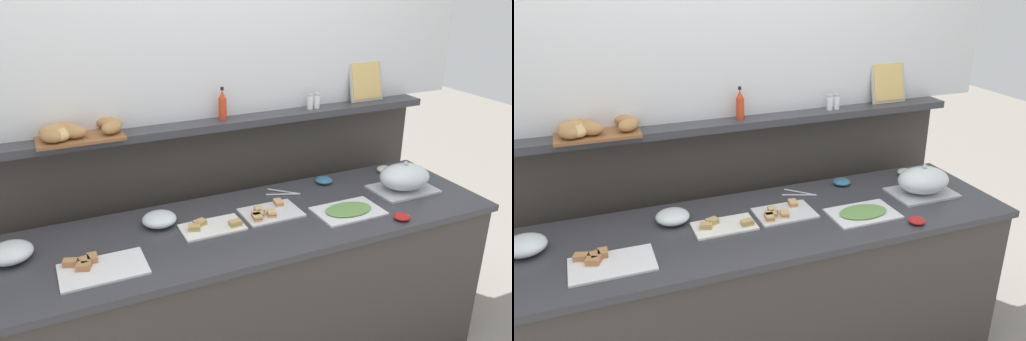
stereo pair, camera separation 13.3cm
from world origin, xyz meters
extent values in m
plane|color=gray|center=(0.00, 0.60, 0.00)|extent=(12.00, 12.00, 0.00)
cube|color=#3D3833|center=(0.00, 0.00, 0.43)|extent=(2.50, 0.68, 0.85)
cube|color=#38383D|center=(0.00, 0.00, 0.87)|extent=(2.54, 0.72, 0.03)
cube|color=#3D3833|center=(0.00, 0.54, 0.62)|extent=(2.69, 0.08, 1.23)
cube|color=#38383D|center=(0.00, 0.49, 1.25)|extent=(2.69, 0.22, 0.04)
cube|color=silver|center=(0.15, 0.04, 0.89)|extent=(0.29, 0.20, 0.01)
cube|color=tan|center=(0.14, 0.00, 0.90)|extent=(0.05, 0.07, 0.01)
cube|color=#B24738|center=(0.14, 0.00, 0.91)|extent=(0.05, 0.07, 0.01)
cube|color=tan|center=(0.14, 0.00, 0.92)|extent=(0.05, 0.07, 0.01)
cube|color=tan|center=(0.05, -0.01, 0.90)|extent=(0.05, 0.06, 0.01)
cube|color=#B24738|center=(0.05, -0.01, 0.91)|extent=(0.05, 0.06, 0.01)
cube|color=tan|center=(0.05, -0.01, 0.92)|extent=(0.05, 0.06, 0.01)
cube|color=tan|center=(0.22, 0.09, 0.90)|extent=(0.05, 0.06, 0.01)
cube|color=#B24738|center=(0.22, 0.09, 0.91)|extent=(0.05, 0.06, 0.01)
cube|color=tan|center=(0.22, 0.09, 0.92)|extent=(0.05, 0.06, 0.01)
cube|color=tan|center=(0.07, 0.01, 0.90)|extent=(0.06, 0.04, 0.01)
cube|color=#B24738|center=(0.07, 0.01, 0.91)|extent=(0.06, 0.04, 0.01)
cube|color=tan|center=(0.07, 0.01, 0.92)|extent=(0.06, 0.04, 0.01)
cube|color=tan|center=(0.10, 0.05, 0.90)|extent=(0.04, 0.06, 0.01)
cube|color=#B24738|center=(0.10, 0.05, 0.91)|extent=(0.04, 0.06, 0.01)
cube|color=tan|center=(0.10, 0.05, 0.92)|extent=(0.04, 0.06, 0.01)
cube|color=white|center=(-0.17, 0.02, 0.89)|extent=(0.29, 0.17, 0.01)
cube|color=tan|center=(-0.22, 0.05, 0.90)|extent=(0.07, 0.06, 0.01)
cube|color=#66994C|center=(-0.22, 0.05, 0.91)|extent=(0.07, 0.06, 0.01)
cube|color=tan|center=(-0.22, 0.05, 0.92)|extent=(0.07, 0.06, 0.01)
cube|color=tan|center=(-0.25, 0.02, 0.90)|extent=(0.07, 0.06, 0.01)
cube|color=#66994C|center=(-0.25, 0.02, 0.91)|extent=(0.07, 0.06, 0.01)
cube|color=tan|center=(-0.25, 0.02, 0.92)|extent=(0.07, 0.06, 0.01)
cube|color=tan|center=(-0.06, -0.02, 0.90)|extent=(0.06, 0.04, 0.01)
cube|color=#66994C|center=(-0.06, -0.02, 0.91)|extent=(0.06, 0.04, 0.01)
cube|color=tan|center=(-0.06, -0.02, 0.92)|extent=(0.06, 0.04, 0.01)
cube|color=white|center=(-0.69, -0.14, 0.89)|extent=(0.35, 0.22, 0.01)
cube|color=#AD7A47|center=(-0.72, -0.06, 0.90)|extent=(0.04, 0.06, 0.01)
cube|color=#D1664C|center=(-0.72, -0.06, 0.91)|extent=(0.04, 0.06, 0.01)
cube|color=#AD7A47|center=(-0.72, -0.06, 0.92)|extent=(0.04, 0.06, 0.01)
cube|color=#AD7A47|center=(-0.76, -0.11, 0.90)|extent=(0.07, 0.06, 0.01)
cube|color=#D1664C|center=(-0.76, -0.11, 0.91)|extent=(0.07, 0.06, 0.01)
cube|color=#AD7A47|center=(-0.76, -0.11, 0.92)|extent=(0.07, 0.06, 0.01)
cube|color=#AD7A47|center=(-0.75, -0.08, 0.90)|extent=(0.05, 0.06, 0.01)
cube|color=#D1664C|center=(-0.75, -0.08, 0.91)|extent=(0.05, 0.06, 0.01)
cube|color=#AD7A47|center=(-0.75, -0.08, 0.92)|extent=(0.05, 0.06, 0.01)
cube|color=#AD7A47|center=(-0.81, -0.06, 0.90)|extent=(0.07, 0.06, 0.01)
cube|color=#D1664C|center=(-0.81, -0.06, 0.91)|extent=(0.07, 0.06, 0.01)
cube|color=#AD7A47|center=(-0.81, -0.06, 0.92)|extent=(0.07, 0.06, 0.01)
cube|color=white|center=(0.51, -0.11, 0.89)|extent=(0.33, 0.22, 0.01)
ellipsoid|color=#66994C|center=(0.51, -0.11, 0.91)|extent=(0.25, 0.16, 0.01)
cube|color=#B7BABF|center=(0.94, -0.01, 0.90)|extent=(0.34, 0.24, 0.01)
ellipsoid|color=silver|center=(0.94, -0.01, 0.97)|extent=(0.29, 0.23, 0.14)
sphere|color=#B7BABF|center=(0.94, -0.01, 1.05)|extent=(0.02, 0.02, 0.02)
ellipsoid|color=silver|center=(-1.03, 0.10, 0.93)|extent=(0.19, 0.19, 0.07)
ellipsoid|color=#E5CC66|center=(-1.03, 0.10, 0.91)|extent=(0.14, 0.14, 0.04)
ellipsoid|color=silver|center=(-0.38, 0.15, 0.92)|extent=(0.16, 0.16, 0.06)
ellipsoid|color=#599959|center=(-0.38, 0.15, 0.91)|extent=(0.13, 0.13, 0.04)
ellipsoid|color=red|center=(0.71, -0.28, 0.90)|extent=(0.08, 0.08, 0.03)
ellipsoid|color=teal|center=(0.59, 0.26, 0.91)|extent=(0.10, 0.10, 0.03)
ellipsoid|color=black|center=(1.16, 0.17, 0.91)|extent=(0.10, 0.10, 0.03)
ellipsoid|color=silver|center=(1.01, 0.25, 0.91)|extent=(0.10, 0.10, 0.03)
cylinder|color=#B7BABF|center=(0.31, 0.21, 0.89)|extent=(0.17, 0.07, 0.01)
cylinder|color=#B7BABF|center=(0.33, 0.24, 0.89)|extent=(0.13, 0.13, 0.01)
sphere|color=#B7BABF|center=(0.39, 0.18, 0.89)|extent=(0.01, 0.01, 0.01)
cylinder|color=red|center=(0.07, 0.46, 1.33)|extent=(0.04, 0.04, 0.12)
cone|color=red|center=(0.07, 0.46, 1.41)|extent=(0.04, 0.04, 0.04)
cylinder|color=black|center=(0.07, 0.46, 1.44)|extent=(0.02, 0.02, 0.02)
cylinder|color=white|center=(0.60, 0.46, 1.31)|extent=(0.03, 0.03, 0.08)
cylinder|color=#B7BABF|center=(0.60, 0.46, 1.35)|extent=(0.03, 0.03, 0.01)
cylinder|color=white|center=(0.65, 0.46, 1.31)|extent=(0.03, 0.03, 0.08)
cylinder|color=#B7BABF|center=(0.65, 0.46, 1.35)|extent=(0.03, 0.03, 0.01)
cube|color=brown|center=(-0.67, 0.46, 1.28)|extent=(0.40, 0.26, 0.02)
ellipsoid|color=#AD7A47|center=(-0.69, 0.41, 1.32)|extent=(0.14, 0.13, 0.06)
ellipsoid|color=#AD7A47|center=(-0.79, 0.39, 1.32)|extent=(0.14, 0.14, 0.06)
ellipsoid|color=#AD7A47|center=(-0.52, 0.50, 1.32)|extent=(0.16, 0.16, 0.06)
ellipsoid|color=#AD7A47|center=(-0.72, 0.47, 1.32)|extent=(0.16, 0.16, 0.06)
ellipsoid|color=tan|center=(-0.74, 0.41, 1.32)|extent=(0.13, 0.16, 0.06)
ellipsoid|color=#AD7A47|center=(-0.52, 0.42, 1.32)|extent=(0.14, 0.14, 0.06)
ellipsoid|color=#B7844C|center=(-0.77, 0.46, 1.32)|extent=(0.15, 0.10, 0.07)
cube|color=#B2AD9E|center=(1.01, 0.50, 1.39)|extent=(0.22, 0.07, 0.24)
cube|color=#E0B766|center=(1.01, 0.49, 1.39)|extent=(0.19, 0.06, 0.21)
camera|label=1|loc=(-0.86, -2.00, 2.04)|focal=35.83mm
camera|label=2|loc=(-0.74, -2.06, 2.04)|focal=35.83mm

